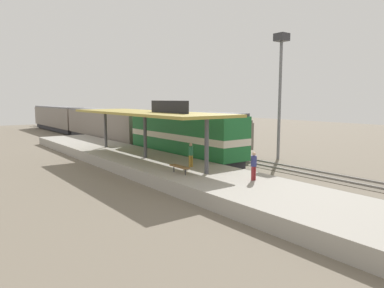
{
  "coord_description": "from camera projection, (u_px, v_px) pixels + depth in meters",
  "views": [
    {
      "loc": [
        -18.95,
        -25.55,
        5.72
      ],
      "look_at": [
        -1.38,
        -2.14,
        2.0
      ],
      "focal_mm": 33.24,
      "sensor_mm": 36.0,
      "label": 1
    }
  ],
  "objects": [
    {
      "name": "track_near",
      "position": [
        190.0,
        162.0,
        32.27
      ],
      "size": [
        3.2,
        110.0,
        0.16
      ],
      "color": "#5F5649",
      "rests_on": "ground"
    },
    {
      "name": "passenger_carriage_front",
      "position": [
        105.0,
        125.0,
        47.11
      ],
      "size": [
        2.9,
        20.0,
        4.24
      ],
      "color": "#28282D",
      "rests_on": "track_near"
    },
    {
      "name": "station_canopy",
      "position": [
        145.0,
        114.0,
        28.89
      ],
      "size": [
        5.2,
        18.0,
        4.7
      ],
      "color": "#47474C",
      "rests_on": "platform"
    },
    {
      "name": "passenger_carriage_rear",
      "position": [
        58.0,
        118.0,
        63.61
      ],
      "size": [
        2.9,
        20.0,
        4.24
      ],
      "color": "#28282D",
      "rests_on": "track_near"
    },
    {
      "name": "platform",
      "position": [
        146.0,
        163.0,
        29.48
      ],
      "size": [
        6.0,
        44.0,
        0.9
      ],
      "primitive_type": "cube",
      "color": "#9E998E",
      "rests_on": "ground"
    },
    {
      "name": "track_far",
      "position": [
        227.0,
        157.0,
        35.01
      ],
      "size": [
        3.2,
        110.0,
        0.16
      ],
      "color": "#5F5649",
      "rests_on": "ground"
    },
    {
      "name": "freight_car",
      "position": [
        203.0,
        134.0,
        37.84
      ],
      "size": [
        2.8,
        12.0,
        3.54
      ],
      "color": "#28282D",
      "rests_on": "track_far"
    },
    {
      "name": "light_mast",
      "position": [
        281.0,
        70.0,
        32.98
      ],
      "size": [
        1.1,
        1.1,
        11.7
      ],
      "color": "slate",
      "rests_on": "ground"
    },
    {
      "name": "platform_bench",
      "position": [
        179.0,
        167.0,
        23.03
      ],
      "size": [
        0.44,
        1.7,
        0.5
      ],
      "color": "#333338",
      "rests_on": "platform"
    },
    {
      "name": "person_waiting",
      "position": [
        254.0,
        164.0,
        21.08
      ],
      "size": [
        0.34,
        0.34,
        1.71
      ],
      "color": "maroon",
      "rests_on": "platform"
    },
    {
      "name": "person_walking",
      "position": [
        191.0,
        154.0,
        25.25
      ],
      "size": [
        0.34,
        0.34,
        1.71
      ],
      "color": "olive",
      "rests_on": "platform"
    },
    {
      "name": "locomotive",
      "position": [
        183.0,
        135.0,
        32.82
      ],
      "size": [
        2.93,
        14.43,
        4.44
      ],
      "color": "#28282D",
      "rests_on": "track_near"
    },
    {
      "name": "ground_plane",
      "position": [
        207.0,
        160.0,
        33.47
      ],
      "size": [
        120.0,
        120.0,
        0.0
      ],
      "primitive_type": "plane",
      "color": "#706656"
    }
  ]
}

